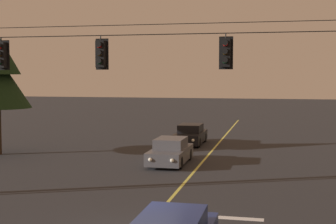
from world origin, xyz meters
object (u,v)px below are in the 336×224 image
object	(u,v)px
traffic_light_leftmost	(1,55)
traffic_light_centre	(226,53)
traffic_light_left_inner	(101,54)
car_oncoming_lead	(170,152)
car_oncoming_trailing	(190,135)

from	to	relation	value
traffic_light_leftmost	traffic_light_centre	xyz separation A→B (m)	(8.43, 0.00, 0.00)
traffic_light_left_inner	car_oncoming_lead	distance (m)	10.19
traffic_light_left_inner	car_oncoming_lead	size ratio (longest dim) A/B	0.28
traffic_light_leftmost	traffic_light_centre	size ratio (longest dim) A/B	1.00
traffic_light_leftmost	traffic_light_centre	distance (m)	8.43
traffic_light_left_inner	traffic_light_centre	world-z (taller)	same
car_oncoming_lead	traffic_light_leftmost	bearing A→B (deg)	-117.20
traffic_light_centre	car_oncoming_trailing	world-z (taller)	traffic_light_centre
traffic_light_left_inner	car_oncoming_trailing	world-z (taller)	traffic_light_left_inner
traffic_light_left_inner	car_oncoming_trailing	distance (m)	17.34
traffic_light_leftmost	traffic_light_centre	bearing A→B (deg)	0.00
car_oncoming_lead	car_oncoming_trailing	distance (m)	7.72
traffic_light_leftmost	car_oncoming_lead	size ratio (longest dim) A/B	0.28
traffic_light_left_inner	car_oncoming_lead	world-z (taller)	traffic_light_left_inner
traffic_light_leftmost	traffic_light_left_inner	world-z (taller)	same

